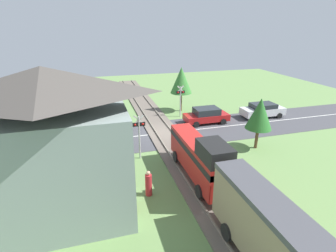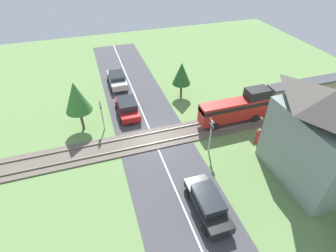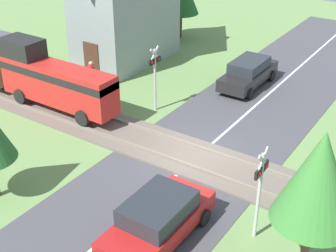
{
  "view_description": "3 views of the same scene",
  "coord_description": "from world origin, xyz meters",
  "px_view_note": "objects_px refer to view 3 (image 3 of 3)",
  "views": [
    {
      "loc": [
        5.63,
        20.88,
        9.06
      ],
      "look_at": [
        0.0,
        1.33,
        1.2
      ],
      "focal_mm": 28.0,
      "sensor_mm": 36.0,
      "label": 1
    },
    {
      "loc": [
        17.38,
        -4.28,
        15.33
      ],
      "look_at": [
        0.0,
        1.33,
        1.2
      ],
      "focal_mm": 28.0,
      "sensor_mm": 36.0,
      "label": 2
    },
    {
      "loc": [
        -14.3,
        -8.23,
        10.65
      ],
      "look_at": [
        0.0,
        1.33,
        1.2
      ],
      "focal_mm": 50.0,
      "sensor_mm": 36.0,
      "label": 3
    }
  ],
  "objects_px": {
    "crossing_signal_east_approach": "(155,71)",
    "station_building": "(125,3)",
    "car_far_side": "(249,73)",
    "crossing_signal_west_approach": "(260,184)",
    "car_near_crossing": "(158,218)",
    "pedestrian_by_station": "(92,76)"
  },
  "relations": [
    {
      "from": "crossing_signal_east_approach",
      "to": "station_building",
      "type": "xyz_separation_m",
      "value": [
        4.71,
        5.46,
        1.56
      ]
    },
    {
      "from": "car_far_side",
      "to": "crossing_signal_west_approach",
      "type": "relative_size",
      "value": 1.36
    },
    {
      "from": "car_near_crossing",
      "to": "crossing_signal_west_approach",
      "type": "distance_m",
      "value": 3.43
    },
    {
      "from": "car_near_crossing",
      "to": "station_building",
      "type": "xyz_separation_m",
      "value": [
        12.3,
        10.92,
        2.88
      ]
    },
    {
      "from": "crossing_signal_east_approach",
      "to": "crossing_signal_west_approach",
      "type": "bearing_deg",
      "value": -125.59
    },
    {
      "from": "crossing_signal_west_approach",
      "to": "pedestrian_by_station",
      "type": "distance_m",
      "value": 14.02
    },
    {
      "from": "pedestrian_by_station",
      "to": "crossing_signal_east_approach",
      "type": "bearing_deg",
      "value": -94.15
    },
    {
      "from": "pedestrian_by_station",
      "to": "crossing_signal_west_approach",
      "type": "bearing_deg",
      "value": -115.88
    },
    {
      "from": "car_far_side",
      "to": "crossing_signal_west_approach",
      "type": "distance_m",
      "value": 12.41
    },
    {
      "from": "car_near_crossing",
      "to": "crossing_signal_west_approach",
      "type": "bearing_deg",
      "value": -54.69
    },
    {
      "from": "pedestrian_by_station",
      "to": "car_near_crossing",
      "type": "bearing_deg",
      "value": -128.47
    },
    {
      "from": "crossing_signal_east_approach",
      "to": "station_building",
      "type": "distance_m",
      "value": 7.37
    },
    {
      "from": "car_near_crossing",
      "to": "station_building",
      "type": "bearing_deg",
      "value": 41.61
    },
    {
      "from": "crossing_signal_west_approach",
      "to": "crossing_signal_east_approach",
      "type": "height_order",
      "value": "same"
    },
    {
      "from": "station_building",
      "to": "pedestrian_by_station",
      "type": "bearing_deg",
      "value": -167.67
    },
    {
      "from": "car_far_side",
      "to": "crossing_signal_west_approach",
      "type": "bearing_deg",
      "value": -153.7
    },
    {
      "from": "crossing_signal_west_approach",
      "to": "pedestrian_by_station",
      "type": "xyz_separation_m",
      "value": [
        6.09,
        12.55,
        -1.42
      ]
    },
    {
      "from": "car_near_crossing",
      "to": "car_far_side",
      "type": "height_order",
      "value": "car_far_side"
    },
    {
      "from": "car_near_crossing",
      "to": "crossing_signal_east_approach",
      "type": "relative_size",
      "value": 1.3
    },
    {
      "from": "car_far_side",
      "to": "crossing_signal_east_approach",
      "type": "bearing_deg",
      "value": 153.99
    },
    {
      "from": "car_far_side",
      "to": "crossing_signal_east_approach",
      "type": "distance_m",
      "value": 6.04
    },
    {
      "from": "car_near_crossing",
      "to": "pedestrian_by_station",
      "type": "distance_m",
      "value": 12.73
    }
  ]
}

